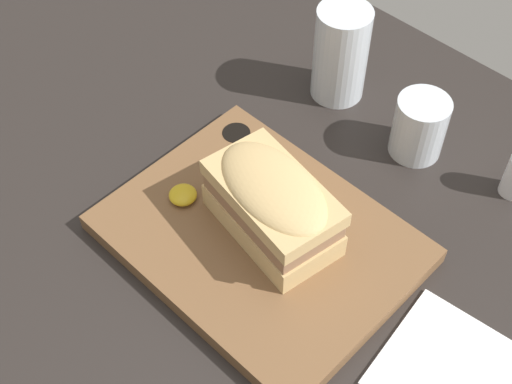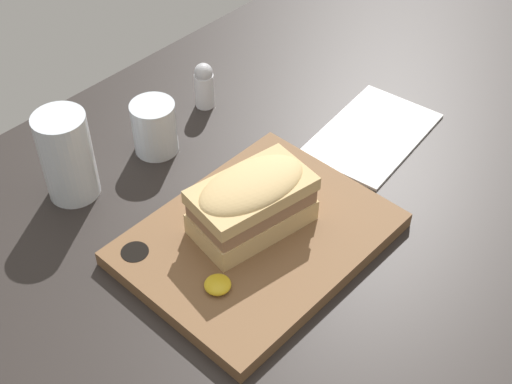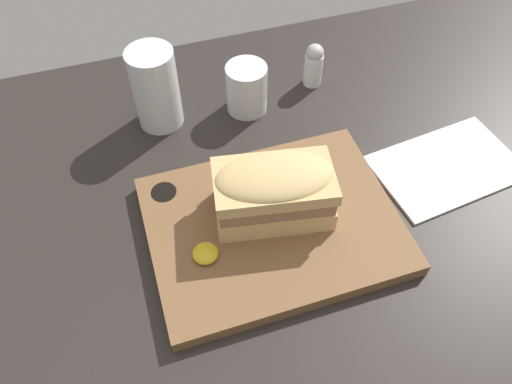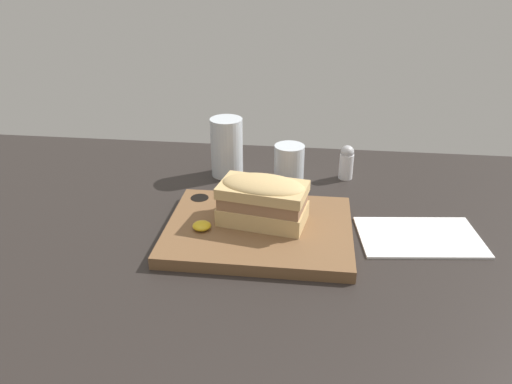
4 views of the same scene
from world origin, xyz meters
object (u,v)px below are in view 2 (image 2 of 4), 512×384
at_px(serving_board, 257,239).
at_px(sandwich, 252,200).
at_px(water_glass, 68,161).
at_px(napkin, 372,134).
at_px(wine_glass, 155,129).
at_px(salt_shaker, 204,85).

distance_m(serving_board, sandwich, 0.06).
bearing_deg(water_glass, napkin, -30.92).
xyz_separation_m(serving_board, napkin, (0.27, 0.02, -0.01)).
bearing_deg(serving_board, wine_glass, 80.68).
bearing_deg(wine_glass, sandwich, -98.45).
height_order(serving_board, sandwich, sandwich).
relative_size(wine_glass, salt_shaker, 1.05).
bearing_deg(serving_board, sandwich, 67.49).
bearing_deg(sandwich, wine_glass, 81.55).
height_order(napkin, salt_shaker, salt_shaker).
xyz_separation_m(water_glass, salt_shaker, (0.25, 0.01, -0.02)).
bearing_deg(salt_shaker, napkin, -63.52).
bearing_deg(water_glass, sandwich, -66.22).
height_order(water_glass, napkin, water_glass).
relative_size(serving_board, sandwich, 2.00).
distance_m(water_glass, salt_shaker, 0.25).
bearing_deg(napkin, salt_shaker, 116.48).
height_order(sandwich, salt_shaker, sandwich).
height_order(wine_glass, napkin, wine_glass).
bearing_deg(wine_glass, napkin, -41.41).
xyz_separation_m(napkin, salt_shaker, (-0.11, 0.23, 0.04)).
bearing_deg(serving_board, water_glass, 111.48).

